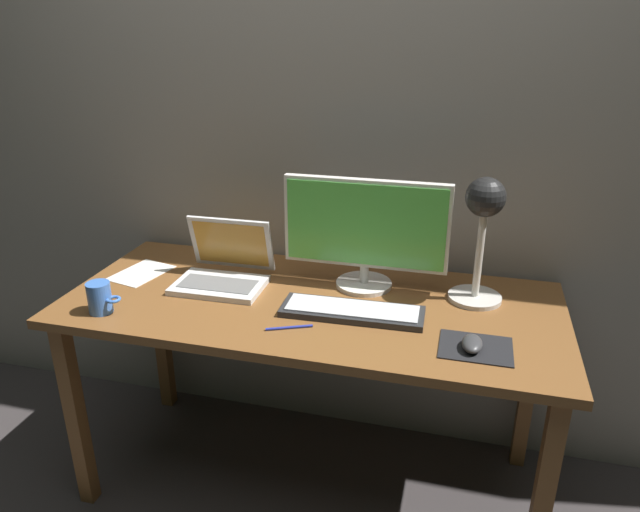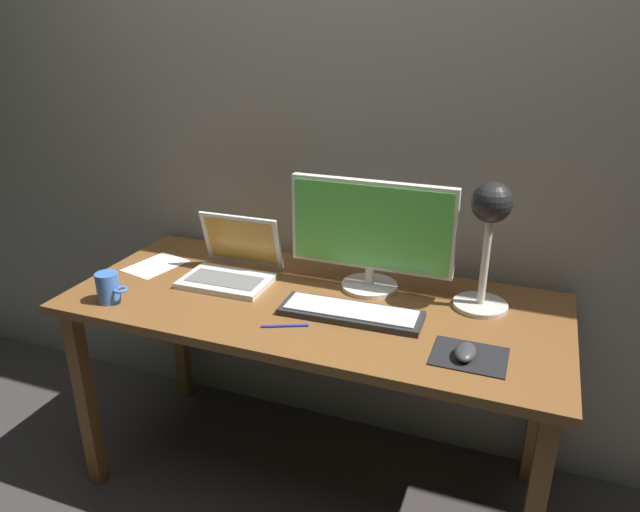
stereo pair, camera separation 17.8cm
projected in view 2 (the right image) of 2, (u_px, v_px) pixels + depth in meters
The scene contains 12 objects.
ground_plane at pixel (314, 478), 2.18m from camera, with size 4.80×4.80×0.00m, color #383333.
back_wall at pixel (354, 108), 2.04m from camera, with size 4.80×0.06×2.60m, color gray.
desk at pixel (313, 322), 1.93m from camera, with size 1.60×0.70×0.74m.
monitor at pixel (371, 232), 1.91m from camera, with size 0.55×0.19×0.37m.
keyboard_main at pixel (351, 313), 1.80m from camera, with size 0.44×0.15×0.03m.
laptop at pixel (233, 261), 2.05m from camera, with size 0.30×0.26×0.21m.
desk_lamp at pixel (489, 225), 1.75m from camera, with size 0.17×0.17×0.41m.
mousepad at pixel (469, 356), 1.58m from camera, with size 0.20×0.16×0.00m, color black.
mouse at pixel (465, 352), 1.57m from camera, with size 0.06×0.10×0.03m, color #38383A.
coffee_mug at pixel (109, 288), 1.88m from camera, with size 0.11×0.07×0.10m.
paper_sheet_near_mouse at pixel (155, 265), 2.17m from camera, with size 0.15×0.21×0.00m, color white.
pen at pixel (285, 326), 1.74m from camera, with size 0.01×0.01×0.14m, color #2633A5.
Camera 2 is at (0.63, -1.59, 1.59)m, focal length 32.90 mm.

